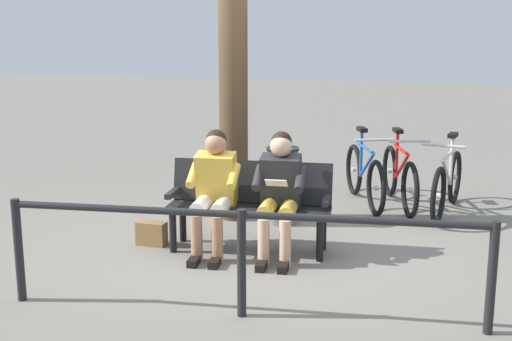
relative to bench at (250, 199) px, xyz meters
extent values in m
plane|color=slate|center=(-0.16, 0.11, -0.51)|extent=(40.00, 40.00, 0.00)
cube|color=black|center=(-0.01, 0.08, -0.08)|extent=(1.63, 0.55, 0.05)
cube|color=black|center=(0.01, -0.11, 0.15)|extent=(1.61, 0.25, 0.42)
cube|color=black|center=(-0.76, 0.03, 0.05)|extent=(0.09, 0.40, 0.05)
cube|color=black|center=(0.75, 0.13, 0.05)|extent=(0.09, 0.40, 0.05)
cylinder|color=black|center=(-0.74, 0.20, -0.31)|extent=(0.07, 0.07, 0.40)
cylinder|color=black|center=(0.70, 0.30, -0.31)|extent=(0.07, 0.07, 0.40)
cylinder|color=black|center=(-0.71, -0.14, -0.31)|extent=(0.07, 0.07, 0.40)
cylinder|color=black|center=(0.72, -0.04, -0.31)|extent=(0.07, 0.07, 0.40)
cube|color=#262628|center=(-0.32, 0.04, 0.20)|extent=(0.40, 0.33, 0.55)
sphere|color=#D8A884|center=(-0.32, 0.06, 0.56)|extent=(0.21, 0.21, 0.21)
sphere|color=black|center=(-0.32, 0.03, 0.59)|extent=(0.20, 0.20, 0.20)
cylinder|color=gold|center=(-0.44, 0.23, -0.02)|extent=(0.18, 0.41, 0.15)
cylinder|color=#D8A884|center=(-0.45, 0.43, -0.28)|extent=(0.11, 0.11, 0.45)
cube|color=black|center=(-0.46, 0.53, -0.47)|extent=(0.11, 0.23, 0.07)
cylinder|color=#262628|center=(-0.53, 0.14, 0.27)|extent=(0.11, 0.31, 0.23)
cylinder|color=gold|center=(-0.24, 0.24, -0.02)|extent=(0.18, 0.41, 0.15)
cylinder|color=#D8A884|center=(-0.25, 0.44, -0.28)|extent=(0.11, 0.11, 0.45)
cube|color=black|center=(-0.26, 0.54, -0.47)|extent=(0.11, 0.23, 0.07)
cylinder|color=#262628|center=(-0.13, 0.17, 0.27)|extent=(0.11, 0.31, 0.23)
cube|color=silver|center=(-0.34, 0.34, 0.26)|extent=(0.21, 0.13, 0.09)
cube|color=gold|center=(0.32, 0.08, 0.20)|extent=(0.40, 0.33, 0.55)
sphere|color=#A87554|center=(0.31, 0.10, 0.56)|extent=(0.21, 0.21, 0.21)
sphere|color=black|center=(0.32, 0.07, 0.59)|extent=(0.20, 0.20, 0.20)
cylinder|color=white|center=(0.20, 0.28, -0.02)|extent=(0.18, 0.41, 0.15)
cylinder|color=#A87554|center=(0.19, 0.48, -0.28)|extent=(0.11, 0.11, 0.45)
cube|color=black|center=(0.18, 0.57, -0.47)|extent=(0.11, 0.23, 0.07)
cylinder|color=gold|center=(0.11, 0.19, 0.27)|extent=(0.11, 0.31, 0.23)
cylinder|color=white|center=(0.40, 0.29, -0.02)|extent=(0.18, 0.41, 0.15)
cylinder|color=#A87554|center=(0.39, 0.49, -0.28)|extent=(0.11, 0.11, 0.45)
cube|color=black|center=(0.38, 0.59, -0.47)|extent=(0.11, 0.23, 0.07)
cylinder|color=gold|center=(0.51, 0.22, 0.27)|extent=(0.11, 0.31, 0.23)
cube|color=olive|center=(0.99, 0.15, -0.39)|extent=(0.31, 0.15, 0.24)
cylinder|color=#4C3823|center=(0.46, -1.01, 1.42)|extent=(0.32, 0.32, 3.86)
cylinder|color=slate|center=(-0.12, -0.96, -0.09)|extent=(0.35, 0.35, 0.83)
cylinder|color=black|center=(-0.12, -0.96, 0.34)|extent=(0.36, 0.36, 0.03)
torus|color=black|center=(-1.81, -1.31, -0.18)|extent=(0.19, 0.66, 0.66)
cylinder|color=silver|center=(-1.81, -1.31, -0.18)|extent=(0.06, 0.07, 0.06)
torus|color=black|center=(-2.02, -2.31, -0.18)|extent=(0.19, 0.66, 0.66)
cylinder|color=silver|center=(-2.02, -2.31, -0.18)|extent=(0.06, 0.07, 0.06)
cylinder|color=silver|center=(-1.92, -1.81, 0.20)|extent=(0.16, 0.63, 0.04)
cylinder|color=silver|center=(-1.90, -1.73, 0.00)|extent=(0.16, 0.59, 0.43)
cylinder|color=silver|center=(-1.95, -1.99, 0.12)|extent=(0.04, 0.04, 0.55)
cube|color=black|center=(-1.95, -1.99, 0.40)|extent=(0.13, 0.23, 0.05)
cylinder|color=#B2B2B7|center=(-1.84, -1.41, 0.37)|extent=(0.48, 0.13, 0.03)
torus|color=black|center=(-1.50, -1.51, -0.18)|extent=(0.24, 0.65, 0.66)
cylinder|color=silver|center=(-1.50, -1.51, -0.18)|extent=(0.06, 0.07, 0.06)
torus|color=black|center=(-1.21, -2.49, -0.18)|extent=(0.24, 0.65, 0.66)
cylinder|color=silver|center=(-1.21, -2.49, -0.18)|extent=(0.06, 0.07, 0.06)
cylinder|color=#B71414|center=(-1.36, -2.00, 0.20)|extent=(0.22, 0.62, 0.04)
cylinder|color=#B71414|center=(-1.38, -1.92, 0.00)|extent=(0.21, 0.58, 0.43)
cylinder|color=#B71414|center=(-1.30, -2.18, 0.12)|extent=(0.04, 0.04, 0.55)
cube|color=black|center=(-1.30, -2.18, 0.40)|extent=(0.15, 0.24, 0.05)
cylinder|color=#B2B2B7|center=(-1.47, -1.61, 0.37)|extent=(0.47, 0.17, 0.03)
torus|color=black|center=(-1.12, -1.51, -0.18)|extent=(0.29, 0.64, 0.66)
cylinder|color=silver|center=(-1.12, -1.51, -0.18)|extent=(0.07, 0.07, 0.06)
torus|color=black|center=(-0.75, -2.46, -0.18)|extent=(0.29, 0.64, 0.66)
cylinder|color=silver|center=(-0.75, -2.46, -0.18)|extent=(0.07, 0.07, 0.06)
cylinder|color=#1E519E|center=(-0.93, -1.98, 0.20)|extent=(0.26, 0.60, 0.04)
cylinder|color=#1E519E|center=(-0.96, -1.91, 0.00)|extent=(0.25, 0.57, 0.43)
cylinder|color=#1E519E|center=(-0.87, -2.15, 0.12)|extent=(0.04, 0.04, 0.55)
cube|color=black|center=(-0.87, -2.15, 0.40)|extent=(0.16, 0.24, 0.05)
cylinder|color=#B2B2B7|center=(-1.08, -1.60, 0.37)|extent=(0.46, 0.20, 0.03)
cylinder|color=black|center=(-2.17, 1.40, -0.08)|extent=(0.07, 0.07, 0.85)
cylinder|color=black|center=(-0.35, 1.56, -0.08)|extent=(0.07, 0.07, 0.85)
cylinder|color=black|center=(1.46, 1.72, -0.08)|extent=(0.07, 0.07, 0.85)
cylinder|color=black|center=(-0.35, 1.56, 0.30)|extent=(3.63, 0.37, 0.06)
camera|label=1|loc=(-1.68, 6.23, 1.71)|focal=47.45mm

